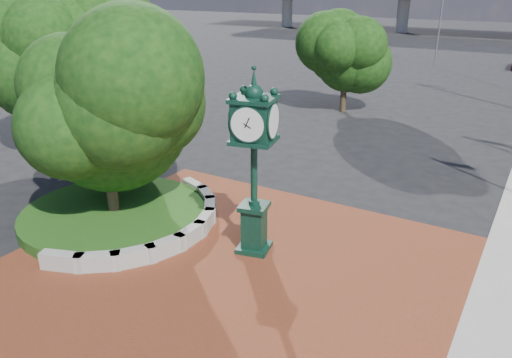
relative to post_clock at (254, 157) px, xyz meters
name	(u,v)px	position (x,y,z in m)	size (l,w,h in m)	color
ground	(240,259)	(-0.09, -0.65, -2.97)	(200.00, 200.00, 0.00)	black
plaza	(220,275)	(-0.09, -1.65, -2.95)	(12.00, 12.00, 0.04)	brown
planter_wall	(167,229)	(-2.79, -0.65, -2.70)	(2.96, 6.77, 0.54)	#9E9B93
grass_bed	(115,215)	(-5.09, -0.65, -2.77)	(6.10, 6.10, 0.40)	#1D4012
tree_planter	(103,112)	(-5.09, -0.65, 0.76)	(5.20, 5.20, 6.33)	#38281C
tree_northwest	(61,59)	(-13.09, 4.35, 1.16)	(5.60, 5.60, 6.93)	#38281C
tree_street	(346,58)	(-4.09, 17.35, 0.27)	(4.40, 4.40, 5.45)	#38281C
post_clock	(254,157)	(0.00, 0.00, 0.00)	(1.31, 1.31, 5.40)	black
street_lamp_far	(444,12)	(-2.97, 38.10, 1.88)	(1.76, 0.85, 8.27)	slate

